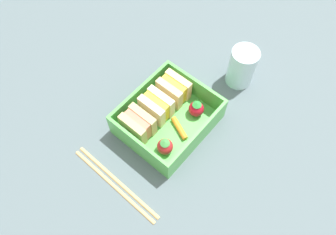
# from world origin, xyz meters

# --- Properties ---
(ground_plane) EXTENTS (1.20, 1.20, 0.02)m
(ground_plane) POSITION_xyz_m (0.00, 0.00, -0.01)
(ground_plane) COLOR #4F5F64
(bento_tray) EXTENTS (0.17, 0.15, 0.01)m
(bento_tray) POSITION_xyz_m (0.00, 0.00, 0.01)
(bento_tray) COLOR #52B74E
(bento_tray) RESTS_ON ground_plane
(bento_rim) EXTENTS (0.17, 0.15, 0.05)m
(bento_rim) POSITION_xyz_m (0.00, 0.00, 0.04)
(bento_rim) COLOR #52B74E
(bento_rim) RESTS_ON bento_tray
(sandwich_left) EXTENTS (0.04, 0.06, 0.05)m
(sandwich_left) POSITION_xyz_m (-0.05, 0.03, 0.04)
(sandwich_left) COLOR tan
(sandwich_left) RESTS_ON bento_tray
(sandwich_center_left) EXTENTS (0.04, 0.06, 0.05)m
(sandwich_center_left) POSITION_xyz_m (0.00, 0.03, 0.04)
(sandwich_center_left) COLOR beige
(sandwich_center_left) RESTS_ON bento_tray
(sandwich_center) EXTENTS (0.04, 0.06, 0.05)m
(sandwich_center) POSITION_xyz_m (0.05, 0.03, 0.04)
(sandwich_center) COLOR #E5C080
(sandwich_center) RESTS_ON bento_tray
(strawberry_far_left) EXTENTS (0.03, 0.03, 0.04)m
(strawberry_far_left) POSITION_xyz_m (-0.05, -0.04, 0.03)
(strawberry_far_left) COLOR red
(strawberry_far_left) RESTS_ON bento_tray
(carrot_stick_far_left) EXTENTS (0.03, 0.05, 0.01)m
(carrot_stick_far_left) POSITION_xyz_m (-0.00, -0.03, 0.02)
(carrot_stick_far_left) COLOR orange
(carrot_stick_far_left) RESTS_ON bento_tray
(strawberry_left) EXTENTS (0.03, 0.03, 0.04)m
(strawberry_left) POSITION_xyz_m (0.05, -0.03, 0.03)
(strawberry_left) COLOR red
(strawberry_left) RESTS_ON bento_tray
(chopstick_pair) EXTENTS (0.02, 0.20, 0.01)m
(chopstick_pair) POSITION_xyz_m (-0.16, -0.01, 0.00)
(chopstick_pair) COLOR tan
(chopstick_pair) RESTS_ON ground_plane
(drinking_glass) EXTENTS (0.06, 0.06, 0.09)m
(drinking_glass) POSITION_xyz_m (0.18, -0.04, 0.04)
(drinking_glass) COLOR silver
(drinking_glass) RESTS_ON ground_plane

